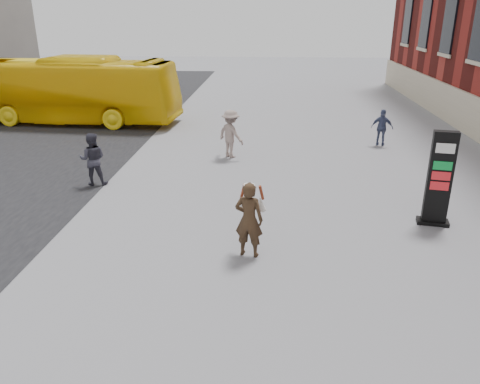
# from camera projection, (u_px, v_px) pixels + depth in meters

# --- Properties ---
(ground) EXTENTS (100.00, 100.00, 0.00)m
(ground) POSITION_uv_depth(u_px,v_px,m) (253.00, 242.00, 11.50)
(ground) COLOR #9E9EA3
(info_pylon) EXTENTS (0.87, 0.55, 2.53)m
(info_pylon) POSITION_uv_depth(u_px,v_px,m) (439.00, 179.00, 12.08)
(info_pylon) COLOR black
(info_pylon) RESTS_ON ground
(woman) EXTENTS (0.78, 0.73, 1.80)m
(woman) POSITION_uv_depth(u_px,v_px,m) (249.00, 219.00, 10.60)
(woman) COLOR black
(woman) RESTS_ON ground
(bus) EXTENTS (11.89, 3.58, 3.26)m
(bus) POSITION_uv_depth(u_px,v_px,m) (62.00, 90.00, 23.39)
(bus) COLOR yellow
(bus) RESTS_ON road
(pedestrian_a) EXTENTS (0.93, 0.77, 1.72)m
(pedestrian_a) POSITION_uv_depth(u_px,v_px,m) (93.00, 159.00, 15.08)
(pedestrian_a) COLOR #31303C
(pedestrian_a) RESTS_ON ground
(pedestrian_b) EXTENTS (1.35, 1.30, 1.85)m
(pedestrian_b) POSITION_uv_depth(u_px,v_px,m) (231.00, 134.00, 17.92)
(pedestrian_b) COLOR gray
(pedestrian_b) RESTS_ON ground
(pedestrian_c) EXTENTS (0.97, 0.63, 1.53)m
(pedestrian_c) POSITION_uv_depth(u_px,v_px,m) (382.00, 128.00, 19.56)
(pedestrian_c) COLOR #3F4869
(pedestrian_c) RESTS_ON ground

